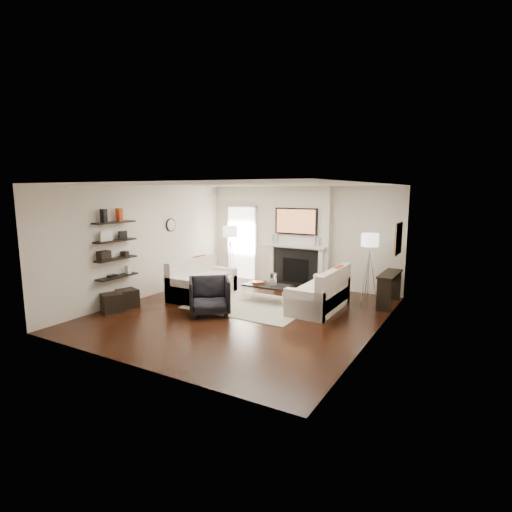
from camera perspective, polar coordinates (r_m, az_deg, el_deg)
The scene contains 71 objects.
room_envelope at distance 8.27m, azimuth -2.08°, elevation 0.79°, with size 6.00×6.00×6.00m.
chimney_breast at distance 10.80m, azimuth 6.06°, elevation 2.74°, with size 1.80×0.25×2.70m, color silver.
fireplace_surround at distance 10.80m, azimuth 5.69°, elevation -1.71°, with size 1.30×0.02×1.04m, color black.
firebox at distance 10.81m, azimuth 5.68°, elevation -2.08°, with size 0.75×0.02×0.65m, color black.
mantel_pilaster_l at distance 11.08m, azimuth 2.24°, elevation -1.24°, with size 0.12×0.08×1.10m, color white.
mantel_pilaster_r at distance 10.50m, azimuth 9.21°, elevation -1.94°, with size 0.12×0.08×1.10m, color white.
mantel_shelf at distance 10.66m, azimuth 5.63°, elevation 1.41°, with size 1.70×0.18×0.07m, color white.
tv_body at distance 10.61m, azimuth 5.75°, elevation 4.96°, with size 1.20×0.06×0.70m, color black.
tv_screen at distance 10.58m, azimuth 5.67°, elevation 4.95°, with size 1.10×0.01×0.62m, color #BF723F.
candlestick_l_tall at distance 10.88m, azimuth 3.03°, elevation 2.59°, with size 0.04×0.04×0.30m, color silver.
candlestick_l_short at distance 10.94m, azimuth 2.42°, elevation 2.47°, with size 0.04×0.04×0.24m, color silver.
candlestick_r_tall at distance 10.43m, azimuth 8.43°, elevation 2.21°, with size 0.04×0.04×0.30m, color silver.
candlestick_r_short at distance 10.39m, azimuth 9.09°, elevation 2.00°, with size 0.04×0.04×0.24m, color silver.
hallway_panel at distance 11.79m, azimuth -2.00°, elevation 1.86°, with size 0.90×0.02×2.10m, color white.
door_trim_l at distance 12.03m, azimuth -3.99°, elevation 2.00°, with size 0.06×0.06×2.16m, color white.
door_trim_r at distance 11.53m, azimuth -0.03°, elevation 1.70°, with size 0.06×0.06×2.16m, color white.
door_trim_top at distance 11.68m, azimuth -2.08°, elevation 7.11°, with size 1.02×0.06×0.06m, color white.
rug at distance 9.15m, azimuth -0.70°, elevation -7.00°, with size 2.60×2.00×0.01m, color #BAB699.
loveseat_left_base at distance 9.93m, azimuth -7.58°, elevation -4.55°, with size 0.85×1.80×0.42m, color silver.
loveseat_left_back at distance 10.07m, azimuth -9.13°, elevation -2.56°, with size 0.18×1.80×0.80m, color silver.
loveseat_left_arm_n at distance 9.30m, azimuth -10.64°, elevation -5.01°, with size 0.85×0.18×0.60m, color silver.
loveseat_left_arm_s at distance 10.55m, azimuth -4.91°, elevation -3.18°, with size 0.85×0.18×0.60m, color silver.
loveseat_left_cushion at distance 9.85m, azimuth -7.38°, elevation -3.12°, with size 0.63×1.44×0.10m, color silver.
pillow_left_orange at distance 10.26m, azimuth -8.11°, elevation -1.15°, with size 0.10×0.42×0.42m, color #B13615.
pillow_left_charcoal at distance 9.80m, azimuth -10.27°, elevation -1.75°, with size 0.10×0.40×0.40m, color black.
loveseat_right_base at distance 8.91m, azimuth 8.95°, elevation -6.20°, with size 0.85×1.80×0.42m, color silver.
loveseat_right_back at distance 8.72m, azimuth 11.06°, elevation -4.45°, with size 0.18×1.80×0.80m, color silver.
loveseat_right_arm_n at distance 8.16m, azimuth 6.90°, elevation -6.94°, with size 0.85×0.18×0.60m, color silver.
loveseat_right_arm_s at distance 9.63m, azimuth 10.71°, elevation -4.53°, with size 0.85×0.18×0.60m, color silver.
loveseat_right_cushion at distance 8.86m, azimuth 8.69°, elevation -4.54°, with size 0.63×1.44×0.10m, color silver.
pillow_right_orange at distance 8.96m, azimuth 11.73°, elevation -2.78°, with size 0.10×0.42×0.42m, color #B13615.
pillow_right_charcoal at distance 8.40m, azimuth 10.43°, elevation -3.60°, with size 0.10×0.40×0.40m, color black.
coffee_table at distance 9.29m, azimuth 1.65°, elevation -4.23°, with size 1.10×0.55×0.04m, color black.
coffee_leg_nw at distance 9.40m, azimuth -1.69°, elevation -5.39°, with size 0.02×0.02×0.38m, color silver.
coffee_leg_ne at distance 8.94m, azimuth 3.80°, elevation -6.20°, with size 0.02×0.02×0.38m, color silver.
coffee_leg_sw at distance 9.77m, azimuth -0.33°, elevation -4.83°, with size 0.02×0.02×0.38m, color silver.
coffee_leg_se at distance 9.32m, azimuth 5.01°, elevation -5.56°, with size 0.02×0.02×0.38m, color silver.
hurricane_glass at distance 9.19m, azimuth 2.47°, elevation -3.37°, with size 0.17×0.17×0.29m, color white.
hurricane_candle at distance 9.20m, azimuth 2.47°, elevation -3.76°, with size 0.11×0.11×0.16m, color white.
copper_bowl at distance 9.40m, azimuth 0.30°, elevation -3.79°, with size 0.30×0.30×0.05m, color #CA4E21.
armchair at distance 8.48m, azimuth -6.68°, elevation -5.44°, with size 0.83×0.77×0.85m, color black.
lamp_left_post at distance 11.33m, azimuth -3.67°, elevation -0.75°, with size 0.02×0.02×1.20m, color silver.
lamp_left_shade at distance 11.22m, azimuth -3.72°, elevation 3.53°, with size 0.40×0.40×0.30m, color white.
lamp_left_leg_a at distance 11.27m, azimuth -3.21°, elevation -0.80°, with size 0.02×0.02×1.25m, color silver.
lamp_left_leg_b at distance 11.44m, azimuth -3.64°, elevation -0.65°, with size 0.02×0.02×1.25m, color silver.
lamp_left_leg_c at distance 11.29m, azimuth -4.17°, elevation -0.80°, with size 0.02×0.02×1.25m, color silver.
lamp_right_post at distance 9.75m, azimuth 15.76°, elevation -2.73°, with size 0.02×0.02×1.20m, color silver.
lamp_right_shade at distance 9.62m, azimuth 15.98°, elevation 2.23°, with size 0.40×0.40×0.30m, color white.
lamp_right_leg_a at distance 9.73m, azimuth 16.39°, elevation -2.79°, with size 0.02×0.02×1.25m, color silver.
lamp_right_leg_b at distance 9.86m, azimuth 15.59°, elevation -2.60°, with size 0.02×0.02×1.25m, color silver.
lamp_right_leg_c at distance 9.68m, azimuth 15.31°, elevation -2.81°, with size 0.02×0.02×1.25m, color silver.
console_top at distance 9.46m, azimuth 18.60°, elevation -2.43°, with size 0.35×1.20×0.04m, color black.
console_leg_n at distance 9.02m, azimuth 17.77°, elevation -5.40°, with size 0.30×0.04×0.71m, color black.
console_leg_s at distance 10.07m, azimuth 19.12°, elevation -3.96°, with size 0.30×0.04×0.71m, color black.
wall_art at distance 9.18m, azimuth 19.68°, elevation 2.35°, with size 0.03×0.70×0.70m, color #AA7F55.
shelf_bottom at distance 9.34m, azimuth -19.20°, elevation -2.80°, with size 0.25×1.00×0.04m, color black.
shelf_lower at distance 9.27m, azimuth -19.34°, elevation -0.38°, with size 0.25×1.00×0.04m, color black.
shelf_upper at distance 9.21m, azimuth -19.47°, elevation 2.07°, with size 0.25×1.00×0.04m, color black.
shelf_top at distance 9.18m, azimuth -19.60°, elevation 4.55°, with size 0.25×1.00×0.04m, color black.
decor_magfile_a at distance 9.00m, azimuth -20.93°, elevation 5.40°, with size 0.12×0.10×0.28m, color black.
decor_magfile_b at distance 9.26m, azimuth -18.94°, elevation 5.60°, with size 0.12×0.10×0.28m, color #B13615.
decor_frame_a at distance 9.06m, azimuth -20.60°, elevation 2.71°, with size 0.04×0.30×0.22m, color white.
decor_frame_b at distance 9.34m, azimuth -18.50°, elevation 2.88°, with size 0.04×0.22×0.18m, color black.
decor_wine_rack at distance 9.05m, azimuth -20.91°, elevation 0.06°, with size 0.18×0.25×0.20m, color black.
decor_box_small at distance 9.42m, azimuth -18.24°, elevation 0.30°, with size 0.15×0.12×0.12m, color black.
decor_books at distance 9.25m, azimuth -19.83°, elevation -2.68°, with size 0.14×0.20×0.05m, color black.
decor_box_tall at distance 9.52m, azimuth -17.81°, elevation -1.84°, with size 0.10×0.10×0.18m, color white.
clock_rim at distance 10.59m, azimuth -12.10°, elevation 4.36°, with size 0.34×0.34×0.04m, color black.
clock_face at distance 10.58m, azimuth -12.00°, elevation 4.36°, with size 0.29×0.29×0.01m, color white.
ottoman_near at distance 9.42m, azimuth -17.89°, elevation -5.76°, with size 0.40×0.40×0.40m, color black.
ottoman_far at distance 9.15m, azimuth -19.88°, elevation -6.30°, with size 0.40×0.40×0.40m, color black.
Camera 1 is at (4.35, -6.93, 2.57)m, focal length 28.00 mm.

